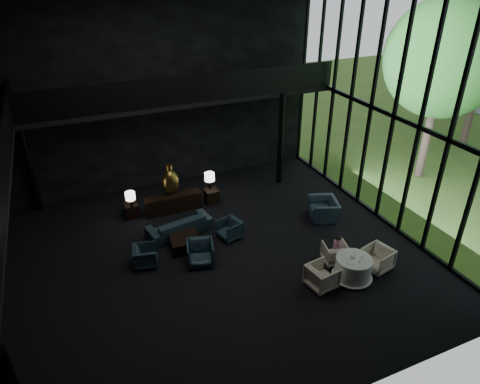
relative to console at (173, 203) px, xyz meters
name	(u,v)px	position (x,y,z in m)	size (l,w,h in m)	color
floor	(208,259)	(0.16, -3.46, -0.35)	(14.00, 12.00, 0.02)	black
wall_back	(153,94)	(0.16, 2.54, 3.65)	(14.00, 0.04, 8.00)	black
wall_front	(316,271)	(0.16, -9.46, 3.65)	(14.00, 0.04, 8.00)	black
curtain_wall	(394,116)	(7.11, -3.46, 3.65)	(0.20, 12.00, 8.00)	black
mezzanine_back	(185,98)	(1.16, 1.54, 3.65)	(12.00, 2.00, 0.25)	black
railing_left	(3,157)	(-4.84, -3.46, 4.25)	(0.06, 12.00, 1.00)	black
railing_back	(192,89)	(1.16, 0.54, 4.25)	(12.00, 0.06, 1.00)	black
column_nw	(29,164)	(-4.84, 2.24, 1.65)	(0.24, 0.24, 4.00)	black
column_ne	(281,140)	(4.96, 0.54, 1.65)	(0.24, 0.24, 4.00)	black
tree_near	(444,59)	(11.16, -1.46, 4.88)	(4.80, 4.80, 7.65)	#382D23
console	(173,203)	(0.00, 0.00, 0.00)	(2.20, 0.50, 0.70)	black
bronze_urn	(170,181)	(0.00, 0.19, 0.87)	(0.65, 0.65, 1.22)	olive
side_table_left	(131,210)	(-1.60, 0.22, -0.07)	(0.50, 0.50, 0.55)	black
table_lamp_left	(130,197)	(-1.60, 0.00, 0.65)	(0.37, 0.37, 0.62)	black
side_table_right	(212,196)	(1.60, 0.03, -0.06)	(0.52, 0.52, 0.57)	black
table_lamp_right	(210,177)	(1.60, 0.18, 0.71)	(0.41, 0.41, 0.68)	black
sofa	(179,221)	(-0.24, -1.61, 0.15)	(2.58, 0.75, 1.01)	black
lounge_armchair_west	(145,256)	(-1.76, -2.93, 0.02)	(0.72, 0.67, 0.74)	black
lounge_armchair_east	(229,229)	(1.31, -2.59, 0.02)	(0.72, 0.68, 0.75)	#233640
lounge_armchair_south	(200,251)	(-0.11, -3.55, 0.13)	(0.93, 0.87, 0.96)	black
window_armchair	(324,205)	(5.09, -2.78, 0.20)	(1.26, 0.82, 1.10)	#233645
coffee_table	(185,242)	(-0.33, -2.53, -0.13)	(0.99, 0.99, 0.44)	black
dining_table	(353,270)	(3.96, -6.15, -0.02)	(1.26, 1.26, 0.75)	white
dining_chair_north	(335,252)	(3.93, -5.24, 0.02)	(0.72, 0.67, 0.74)	beige
dining_chair_east	(378,257)	(4.96, -6.07, 0.10)	(0.87, 0.82, 0.90)	tan
dining_chair_west	(322,275)	(2.88, -6.09, 0.10)	(0.87, 0.81, 0.89)	#B5AA95
child	(338,244)	(3.97, -5.27, 0.37)	(0.26, 0.26, 0.55)	silver
plate_a	(351,263)	(3.74, -6.27, 0.41)	(0.23, 0.23, 0.01)	white
plate_b	(356,252)	(4.21, -5.91, 0.41)	(0.21, 0.21, 0.01)	white
saucer	(362,258)	(4.21, -6.21, 0.40)	(0.14, 0.14, 0.01)	white
coffee_cup	(362,256)	(4.21, -6.18, 0.44)	(0.08, 0.08, 0.06)	white
cereal_bowl	(353,256)	(3.96, -6.08, 0.44)	(0.16, 0.16, 0.08)	white
cream_pot	(360,261)	(4.00, -6.34, 0.43)	(0.06, 0.06, 0.07)	#99999E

